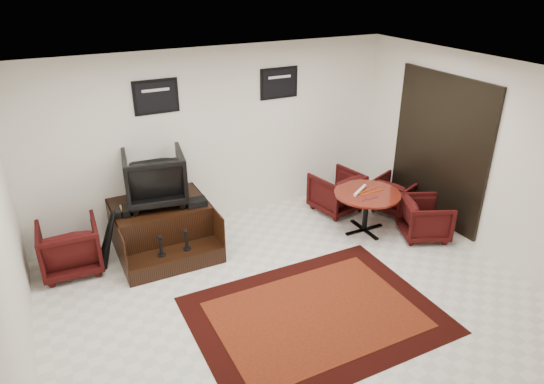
{
  "coord_description": "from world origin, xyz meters",
  "views": [
    {
      "loc": [
        -2.49,
        -4.45,
        3.88
      ],
      "look_at": [
        0.18,
        0.9,
        1.07
      ],
      "focal_mm": 32.0,
      "sensor_mm": 36.0,
      "label": 1
    }
  ],
  "objects": [
    {
      "name": "room_shell",
      "position": [
        0.41,
        0.12,
        1.79
      ],
      "size": [
        6.02,
        5.02,
        2.81
      ],
      "color": "white",
      "rests_on": "ground"
    },
    {
      "name": "table_chair_window",
      "position": [
        2.76,
        1.29,
        0.34
      ],
      "size": [
        0.82,
        0.84,
        0.67
      ],
      "primitive_type": "imported",
      "rotation": [
        0.0,
        0.0,
        1.96
      ],
      "color": "black",
      "rests_on": "ground"
    },
    {
      "name": "armchair_side",
      "position": [
        -2.43,
        1.88,
        0.4
      ],
      "size": [
        0.8,
        0.75,
        0.79
      ],
      "primitive_type": "imported",
      "rotation": [
        0.0,
        0.0,
        3.1
      ],
      "color": "black",
      "rests_on": "ground"
    },
    {
      "name": "table_chair_back",
      "position": [
        1.86,
        1.78,
        0.38
      ],
      "size": [
        0.86,
        0.82,
        0.76
      ],
      "primitive_type": "imported",
      "rotation": [
        0.0,
        0.0,
        3.33
      ],
      "color": "black",
      "rests_on": "ground"
    },
    {
      "name": "shoes_pair",
      "position": [
        -1.67,
        1.86,
        0.75
      ],
      "size": [
        0.28,
        0.31,
        0.1
      ],
      "color": "black",
      "rests_on": "shine_podium"
    },
    {
      "name": "paper_roll",
      "position": [
        1.79,
        1.05,
        0.7
      ],
      "size": [
        0.38,
        0.27,
        0.05
      ],
      "primitive_type": "cylinder",
      "rotation": [
        0.0,
        1.57,
        0.56
      ],
      "color": "white",
      "rests_on": "meeting_table"
    },
    {
      "name": "table_clutter",
      "position": [
        1.91,
        0.94,
        0.68
      ],
      "size": [
        0.57,
        0.35,
        0.01
      ],
      "color": "#DB550C",
      "rests_on": "meeting_table"
    },
    {
      "name": "umbrella_hooked",
      "position": [
        -1.94,
        1.86,
        0.41
      ],
      "size": [
        0.31,
        0.12,
        0.83
      ],
      "primitive_type": null,
      "color": "black",
      "rests_on": "ground"
    },
    {
      "name": "shine_podium",
      "position": [
        -1.14,
        1.9,
        0.32
      ],
      "size": [
        1.37,
        1.41,
        0.7
      ],
      "color": "black",
      "rests_on": "ground"
    },
    {
      "name": "polish_kit",
      "position": [
        -0.66,
        1.67,
        0.75
      ],
      "size": [
        0.29,
        0.21,
        0.1
      ],
      "primitive_type": "cube",
      "rotation": [
        0.0,
        0.0,
        -0.06
      ],
      "color": "black",
      "rests_on": "shine_podium"
    },
    {
      "name": "umbrella_black",
      "position": [
        -1.93,
        1.71,
        0.45
      ],
      "size": [
        0.33,
        0.13,
        0.9
      ],
      "primitive_type": null,
      "color": "black",
      "rests_on": "ground"
    },
    {
      "name": "meeting_table",
      "position": [
        1.87,
        0.96,
        0.59
      ],
      "size": [
        1.03,
        1.03,
        0.67
      ],
      "color": "#4F140B",
      "rests_on": "ground"
    },
    {
      "name": "table_chair_corner",
      "position": [
        2.59,
        0.4,
        0.35
      ],
      "size": [
        0.86,
        0.88,
        0.7
      ],
      "primitive_type": "imported",
      "rotation": [
        0.0,
        0.0,
        1.16
      ],
      "color": "black",
      "rests_on": "ground"
    },
    {
      "name": "shine_chair",
      "position": [
        -1.14,
        2.04,
        1.14
      ],
      "size": [
        0.95,
        0.91,
        0.86
      ],
      "primitive_type": "imported",
      "rotation": [
        0.0,
        0.0,
        2.98
      ],
      "color": "black",
      "rests_on": "shine_podium"
    },
    {
      "name": "area_rug",
      "position": [
        0.09,
        -0.47,
        0.01
      ],
      "size": [
        2.91,
        2.18,
        0.01
      ],
      "color": "black",
      "rests_on": "ground"
    },
    {
      "name": "ground",
      "position": [
        0.0,
        0.0,
        0.0
      ],
      "size": [
        6.0,
        6.0,
        0.0
      ],
      "primitive_type": "plane",
      "color": "white",
      "rests_on": "ground"
    }
  ]
}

